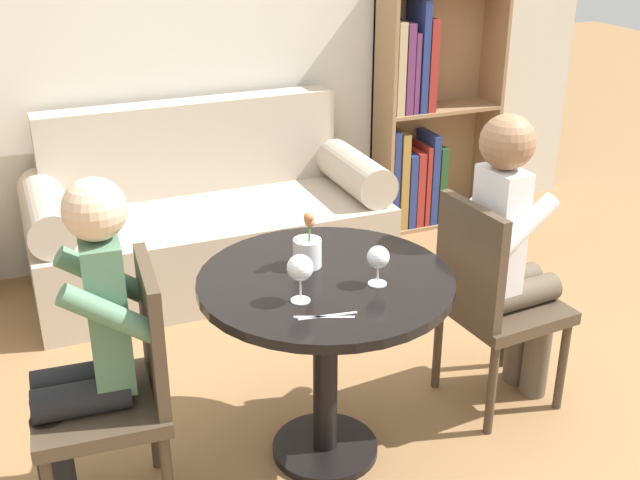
% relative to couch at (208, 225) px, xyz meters
% --- Properties ---
extents(ground_plane, '(16.00, 16.00, 0.00)m').
position_rel_couch_xyz_m(ground_plane, '(0.00, -1.61, -0.31)').
color(ground_plane, olive).
extents(back_wall, '(5.20, 0.05, 2.70)m').
position_rel_couch_xyz_m(back_wall, '(0.00, 0.42, 1.04)').
color(back_wall, beige).
rests_on(back_wall, ground_plane).
extents(round_table, '(0.89, 0.89, 0.74)m').
position_rel_couch_xyz_m(round_table, '(0.00, -1.61, 0.27)').
color(round_table, black).
rests_on(round_table, ground_plane).
extents(couch, '(1.84, 0.80, 0.92)m').
position_rel_couch_xyz_m(couch, '(0.00, 0.00, 0.00)').
color(couch, '#B7A893').
rests_on(couch, ground_plane).
extents(bookshelf_right, '(0.76, 0.28, 1.47)m').
position_rel_couch_xyz_m(bookshelf_right, '(1.42, 0.26, 0.35)').
color(bookshelf_right, '#93704C').
rests_on(bookshelf_right, ground_plane).
extents(chair_left, '(0.45, 0.45, 0.90)m').
position_rel_couch_xyz_m(chair_left, '(-0.72, -1.61, 0.18)').
color(chair_left, '#473828').
rests_on(chair_left, ground_plane).
extents(chair_right, '(0.45, 0.45, 0.90)m').
position_rel_couch_xyz_m(chair_right, '(0.72, -1.56, 0.18)').
color(chair_right, '#473828').
rests_on(chair_right, ground_plane).
extents(person_left, '(0.43, 0.36, 1.20)m').
position_rel_couch_xyz_m(person_left, '(-0.82, -1.60, 0.32)').
color(person_left, black).
rests_on(person_left, ground_plane).
extents(person_right, '(0.44, 0.36, 1.22)m').
position_rel_couch_xyz_m(person_right, '(0.81, -1.55, 0.35)').
color(person_right, brown).
rests_on(person_right, ground_plane).
extents(wine_glass_left, '(0.09, 0.09, 0.16)m').
position_rel_couch_xyz_m(wine_glass_left, '(-0.14, -1.73, 0.54)').
color(wine_glass_left, white).
rests_on(wine_glass_left, round_table).
extents(wine_glass_right, '(0.08, 0.08, 0.14)m').
position_rel_couch_xyz_m(wine_glass_right, '(0.14, -1.72, 0.52)').
color(wine_glass_right, white).
rests_on(wine_glass_right, round_table).
extents(flower_vase, '(0.10, 0.10, 0.21)m').
position_rel_couch_xyz_m(flower_vase, '(-0.02, -1.50, 0.50)').
color(flower_vase, silver).
rests_on(flower_vase, round_table).
extents(knife_left_setting, '(0.19, 0.04, 0.00)m').
position_rel_couch_xyz_m(knife_left_setting, '(-0.10, -1.86, 0.43)').
color(knife_left_setting, silver).
rests_on(knife_left_setting, round_table).
extents(fork_left_setting, '(0.18, 0.08, 0.00)m').
position_rel_couch_xyz_m(fork_left_setting, '(-0.11, -1.86, 0.43)').
color(fork_left_setting, silver).
rests_on(fork_left_setting, round_table).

